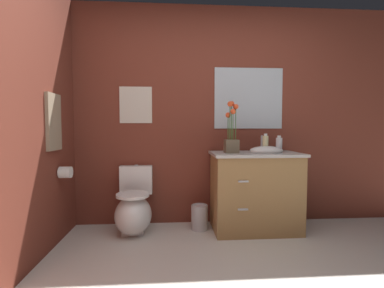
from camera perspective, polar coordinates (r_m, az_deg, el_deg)
wall_back at (r=3.32m, az=6.77°, el=5.73°), size 4.73×0.05×2.50m
wall_left at (r=2.30m, az=-33.39°, el=6.31°), size 0.05×4.89×2.50m
toilet at (r=3.11m, az=-11.74°, el=-12.92°), size 0.38×0.59×0.69m
vanity_cabinet at (r=3.14m, az=12.72°, el=-9.18°), size 0.94×0.56×1.02m
flower_vase at (r=2.97m, az=8.03°, el=1.47°), size 0.14×0.14×0.55m
soap_bottle at (r=3.14m, az=14.69°, el=0.07°), size 0.06×0.06×0.20m
lotion_bottle at (r=3.25m, az=17.27°, el=-0.08°), size 0.07×0.07×0.18m
trash_bin at (r=3.15m, az=1.53°, el=-14.63°), size 0.18×0.18×0.27m
wall_poster at (r=3.26m, az=-11.35°, el=7.78°), size 0.36×0.01×0.41m
wall_mirror at (r=3.37m, az=11.42°, el=9.07°), size 0.80×0.01×0.70m
hanging_towel at (r=2.87m, az=-26.30°, el=4.03°), size 0.03×0.28×0.52m
toilet_paper_roll at (r=2.97m, az=-24.32°, el=-5.26°), size 0.11×0.11×0.11m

